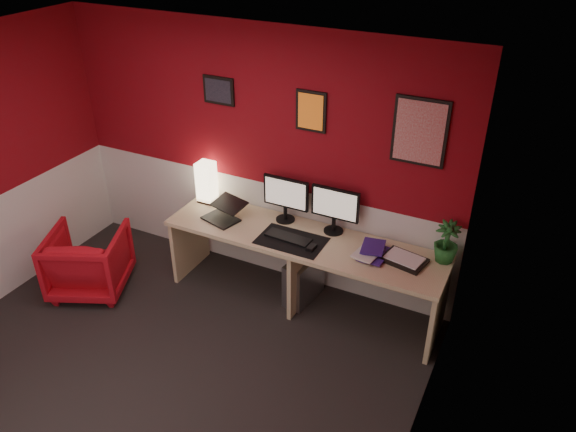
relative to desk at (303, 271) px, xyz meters
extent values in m
cube|color=black|center=(-0.65, -1.41, -0.36)|extent=(4.00, 3.50, 0.01)
cube|color=white|center=(-0.65, -1.41, 2.13)|extent=(4.00, 3.50, 0.01)
cube|color=maroon|center=(-0.65, 0.34, 0.89)|extent=(4.00, 0.01, 2.50)
cube|color=maroon|center=(1.35, -1.41, 0.89)|extent=(0.01, 3.50, 2.50)
cube|color=silver|center=(-0.65, 0.34, 0.14)|extent=(4.00, 0.01, 1.00)
cube|color=silver|center=(1.34, -1.41, 0.14)|extent=(0.01, 3.50, 1.00)
cube|color=tan|center=(0.00, 0.00, 0.00)|extent=(2.60, 0.65, 0.73)
cube|color=#FFE5B2|center=(-1.15, 0.20, 0.56)|extent=(0.16, 0.16, 0.40)
cube|color=black|center=(-0.83, -0.06, 0.47)|extent=(0.38, 0.31, 0.22)
cube|color=black|center=(-0.29, 0.21, 0.66)|extent=(0.45, 0.06, 0.58)
cube|color=black|center=(0.20, 0.22, 0.66)|extent=(0.45, 0.06, 0.58)
cube|color=black|center=(-0.07, -0.09, 0.37)|extent=(0.60, 0.38, 0.01)
cube|color=black|center=(-0.12, -0.07, 0.38)|extent=(0.43, 0.17, 0.02)
cube|color=black|center=(0.14, -0.14, 0.39)|extent=(0.07, 0.10, 0.03)
imported|color=navy|center=(0.55, 0.02, 0.38)|extent=(0.25, 0.32, 0.03)
imported|color=silver|center=(0.52, -0.01, 0.40)|extent=(0.23, 0.29, 0.02)
imported|color=navy|center=(0.55, 0.03, 0.43)|extent=(0.23, 0.28, 0.02)
cube|color=black|center=(0.92, 0.04, 0.38)|extent=(0.39, 0.32, 0.03)
imported|color=#19591E|center=(1.21, 0.21, 0.55)|extent=(0.21, 0.21, 0.37)
cube|color=#99999E|center=(-0.02, 0.06, -0.14)|extent=(0.26, 0.47, 0.45)
imported|color=red|center=(-1.96, -0.72, -0.04)|extent=(0.92, 0.93, 0.65)
cube|color=black|center=(-1.02, 0.33, 1.49)|extent=(0.32, 0.02, 0.26)
cube|color=orange|center=(-0.10, 0.33, 1.44)|extent=(0.28, 0.02, 0.36)
cube|color=red|center=(0.85, 0.33, 1.42)|extent=(0.44, 0.02, 0.56)
camera|label=1|loc=(1.75, -3.86, 3.09)|focal=34.92mm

